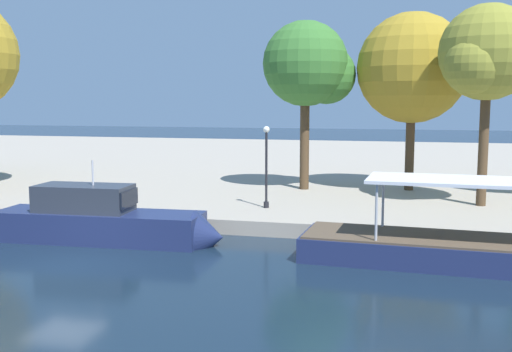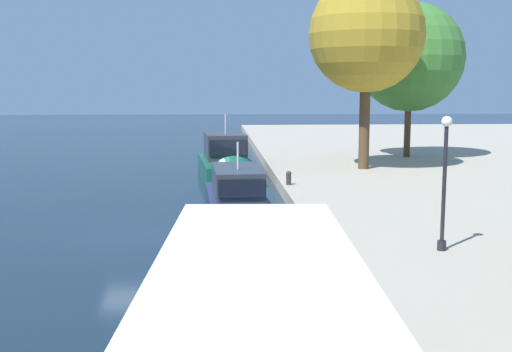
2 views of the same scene
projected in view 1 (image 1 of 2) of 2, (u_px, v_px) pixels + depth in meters
The scene contains 8 objects.
ground_plane at pixel (63, 267), 21.83m from camera, with size 220.00×220.00×0.00m, color #142333.
dock_promenade at pixel (270, 163), 54.46m from camera, with size 120.00×55.00×0.67m, color #A39989.
motor_yacht_1 at pixel (109, 226), 25.65m from camera, with size 10.03×2.73×4.17m.
tour_boat_2 at pixel (508, 259), 21.56m from camera, with size 14.01×3.85×4.38m.
lamp_post at pixel (266, 165), 29.77m from camera, with size 0.32×0.32×4.07m.
tree_1 at pixel (418, 66), 34.89m from camera, with size 6.83×6.46×10.44m.
tree_2 at pixel (312, 66), 35.65m from camera, with size 5.43×5.03×10.00m.
tree_3 at pixel (489, 54), 29.51m from camera, with size 4.82×4.86×10.08m.
Camera 1 is at (11.98, -18.90, 6.00)m, focal length 42.23 mm.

